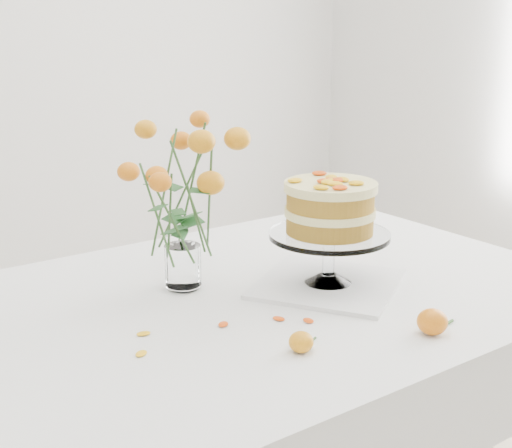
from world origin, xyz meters
The scene contains 11 objects.
table centered at (0.00, 0.00, 0.67)m, with size 1.43×0.93×0.76m.
napkin centered at (0.17, -0.06, 0.76)m, with size 0.28×0.28×0.01m, color silver.
cake_stand centered at (0.17, -0.06, 0.92)m, with size 0.26×0.26×0.23m.
rose_vase centered at (-0.08, 0.11, 0.98)m, with size 0.32×0.32×0.38m.
loose_rose_near centered at (-0.07, -0.27, 0.77)m, with size 0.07×0.05×0.04m.
loose_rose_far centered at (0.17, -0.35, 0.78)m, with size 0.10×0.06×0.05m.
stray_petal_a centered at (-0.12, -0.10, 0.76)m, with size 0.03×0.02×0.00m, color yellow.
stray_petal_b centered at (-0.02, -0.14, 0.76)m, with size 0.03×0.02×0.00m, color yellow.
stray_petal_c centered at (0.02, -0.18, 0.76)m, with size 0.03×0.02×0.00m, color yellow.
stray_petal_d centered at (-0.26, -0.05, 0.76)m, with size 0.03×0.02×0.00m, color yellow.
stray_petal_e centered at (-0.30, -0.12, 0.76)m, with size 0.03×0.02×0.00m, color yellow.
Camera 1 is at (-0.79, -1.13, 1.30)m, focal length 50.00 mm.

